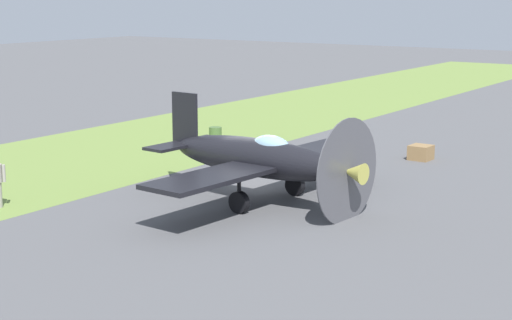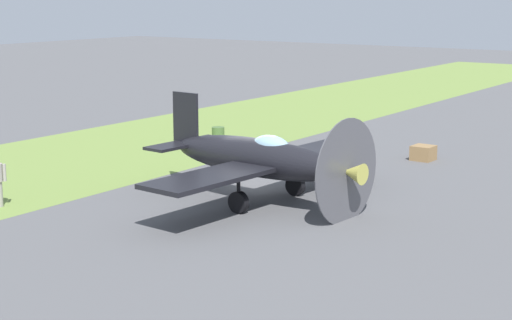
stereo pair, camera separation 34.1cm
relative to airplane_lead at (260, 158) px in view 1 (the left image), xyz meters
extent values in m
plane|color=#515154|center=(-1.15, -0.60, -1.56)|extent=(160.00, 160.00, 0.00)
cube|color=olive|center=(-1.15, -11.02, -1.56)|extent=(120.00, 11.00, 0.01)
ellipsoid|color=black|center=(-0.01, -0.17, 0.01)|extent=(1.93, 7.44, 1.34)
cube|color=black|center=(0.02, 0.26, -0.16)|extent=(10.49, 2.67, 0.15)
cube|color=black|center=(-0.29, -3.51, 0.98)|extent=(0.20, 1.19, 2.05)
cube|color=black|center=(-0.29, -3.51, 0.11)|extent=(3.53, 1.25, 0.11)
cone|color=#B7B24C|center=(0.31, 3.76, 0.01)|extent=(0.75, 0.81, 0.69)
cylinder|color=#4C4C51|center=(0.29, 3.55, 0.01)|extent=(3.45, 0.32, 3.46)
ellipsoid|color=#8CB2C6|center=(0.04, 0.48, 0.48)|extent=(0.88, 1.57, 0.76)
cylinder|color=black|center=(-1.53, 0.50, -1.19)|extent=(0.30, 0.75, 0.74)
cylinder|color=black|center=(-1.53, 0.50, -0.67)|extent=(0.13, 0.13, 1.04)
cylinder|color=black|center=(1.59, 0.24, -1.19)|extent=(0.30, 0.75, 0.74)
cylinder|color=black|center=(1.59, 0.24, -0.67)|extent=(0.13, 0.13, 1.04)
cylinder|color=black|center=(-0.29, -3.62, -1.39)|extent=(0.16, 0.36, 0.35)
cylinder|color=#9E998E|center=(5.43, -6.73, -0.37)|extent=(0.11, 0.11, 0.59)
cylinder|color=#476633|center=(-7.79, -7.74, -1.11)|extent=(0.60, 0.60, 0.90)
cube|color=olive|center=(-10.12, 1.68, -1.24)|extent=(0.93, 0.93, 0.64)
camera|label=1|loc=(23.21, 15.49, 5.59)|focal=58.11mm
camera|label=2|loc=(23.01, 15.77, 5.59)|focal=58.11mm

